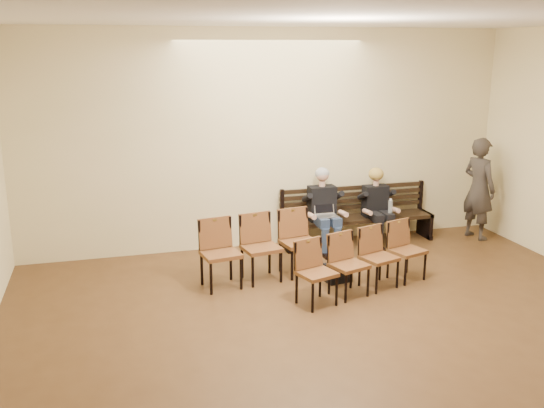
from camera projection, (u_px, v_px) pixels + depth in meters
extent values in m
cube|color=beige|center=(270.00, 140.00, 9.72)|extent=(8.00, 0.02, 3.50)
cube|color=white|center=(443.00, 7.00, 4.62)|extent=(8.00, 10.00, 0.02)
cube|color=black|center=(357.00, 230.00, 10.15)|extent=(2.60, 0.90, 0.45)
cube|color=silver|center=(327.00, 217.00, 9.62)|extent=(0.39, 0.34, 0.24)
cylinder|color=silver|center=(390.00, 213.00, 9.87)|extent=(0.09, 0.09, 0.24)
cube|color=black|center=(338.00, 273.00, 8.50)|extent=(0.39, 0.30, 0.26)
imported|color=#342F2B|center=(480.00, 181.00, 10.23)|extent=(0.65, 0.83, 2.00)
cube|color=brown|center=(364.00, 262.00, 8.09)|extent=(2.08, 1.05, 0.84)
cube|color=brown|center=(261.00, 248.00, 8.46)|extent=(1.76, 0.78, 0.94)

